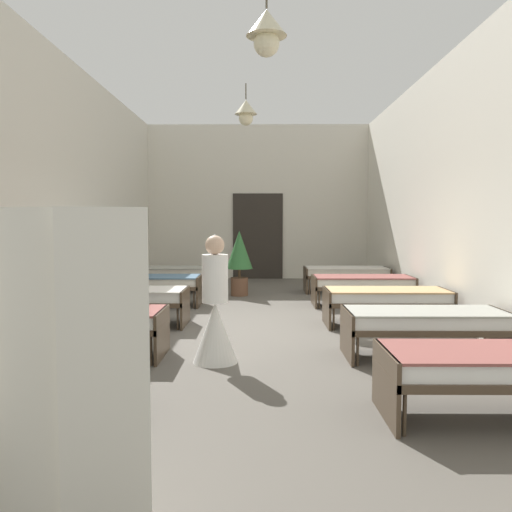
# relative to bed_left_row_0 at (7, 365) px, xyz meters

# --- Properties ---
(ground_plane) EXTENTS (6.77, 13.83, 0.10)m
(ground_plane) POSITION_rel_bed_left_row_0_xyz_m (2.04, 3.80, -0.49)
(ground_plane) COLOR #59544C
(room_shell) EXTENTS (6.57, 13.43, 4.32)m
(room_shell) POSITION_rel_bed_left_row_0_xyz_m (2.04, 5.17, 1.72)
(room_shell) COLOR silver
(room_shell) RESTS_ON ground
(bed_left_row_0) EXTENTS (1.90, 0.84, 0.57)m
(bed_left_row_0) POSITION_rel_bed_left_row_0_xyz_m (0.00, 0.00, 0.00)
(bed_left_row_0) COLOR #473828
(bed_left_row_0) RESTS_ON ground
(bed_right_row_0) EXTENTS (1.90, 0.84, 0.57)m
(bed_right_row_0) POSITION_rel_bed_left_row_0_xyz_m (4.07, 0.00, 0.00)
(bed_right_row_0) COLOR #473828
(bed_right_row_0) RESTS_ON ground
(bed_left_row_1) EXTENTS (1.90, 0.84, 0.57)m
(bed_left_row_1) POSITION_rel_bed_left_row_0_xyz_m (0.00, 1.90, 0.00)
(bed_left_row_1) COLOR #473828
(bed_left_row_1) RESTS_ON ground
(bed_right_row_1) EXTENTS (1.90, 0.84, 0.57)m
(bed_right_row_1) POSITION_rel_bed_left_row_0_xyz_m (4.07, 1.90, 0.00)
(bed_right_row_1) COLOR #473828
(bed_right_row_1) RESTS_ON ground
(bed_left_row_2) EXTENTS (1.90, 0.84, 0.57)m
(bed_left_row_2) POSITION_rel_bed_left_row_0_xyz_m (0.00, 3.80, 0.00)
(bed_left_row_2) COLOR #473828
(bed_left_row_2) RESTS_ON ground
(bed_right_row_2) EXTENTS (1.90, 0.84, 0.57)m
(bed_right_row_2) POSITION_rel_bed_left_row_0_xyz_m (4.07, 3.80, 0.00)
(bed_right_row_2) COLOR #473828
(bed_right_row_2) RESTS_ON ground
(bed_left_row_3) EXTENTS (1.90, 0.84, 0.57)m
(bed_left_row_3) POSITION_rel_bed_left_row_0_xyz_m (0.00, 5.70, 0.00)
(bed_left_row_3) COLOR #473828
(bed_left_row_3) RESTS_ON ground
(bed_right_row_3) EXTENTS (1.90, 0.84, 0.57)m
(bed_right_row_3) POSITION_rel_bed_left_row_0_xyz_m (4.07, 5.70, 0.00)
(bed_right_row_3) COLOR #473828
(bed_right_row_3) RESTS_ON ground
(bed_left_row_4) EXTENTS (1.90, 0.84, 0.57)m
(bed_left_row_4) POSITION_rel_bed_left_row_0_xyz_m (0.00, 7.60, 0.00)
(bed_left_row_4) COLOR #473828
(bed_left_row_4) RESTS_ON ground
(bed_right_row_4) EXTENTS (1.90, 0.84, 0.57)m
(bed_right_row_4) POSITION_rel_bed_left_row_0_xyz_m (4.07, 7.60, 0.00)
(bed_right_row_4) COLOR #473828
(bed_right_row_4) RESTS_ON ground
(nurse_near_aisle) EXTENTS (0.52, 0.52, 1.49)m
(nurse_near_aisle) POSITION_rel_bed_left_row_0_xyz_m (1.59, 1.69, 0.09)
(nurse_near_aisle) COLOR white
(nurse_near_aisle) RESTS_ON ground
(potted_plant) EXTENTS (0.58, 0.58, 1.42)m
(potted_plant) POSITION_rel_bed_left_row_0_xyz_m (1.65, 7.04, 0.43)
(potted_plant) COLOR brown
(potted_plant) RESTS_ON ground
(privacy_screen) EXTENTS (1.25, 0.18, 1.70)m
(privacy_screen) POSITION_rel_bed_left_row_0_xyz_m (0.95, -1.79, 0.41)
(privacy_screen) COLOR silver
(privacy_screen) RESTS_ON ground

